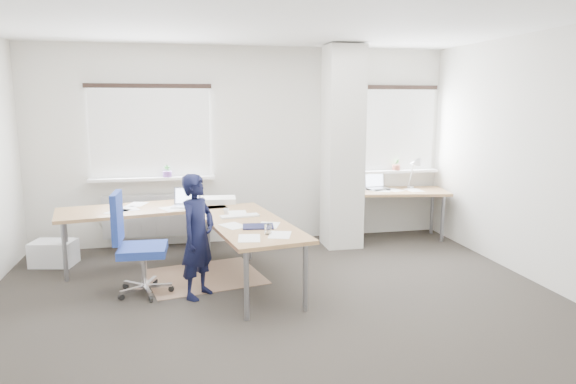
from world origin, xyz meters
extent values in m
plane|color=#2B2722|center=(0.00, 0.00, 0.00)|extent=(6.00, 6.00, 0.00)
cube|color=silver|center=(0.00, 2.50, 1.40)|extent=(6.00, 0.04, 2.80)
cube|color=silver|center=(0.00, -2.50, 1.40)|extent=(6.00, 0.04, 2.80)
cube|color=silver|center=(3.00, 0.00, 1.40)|extent=(0.04, 5.00, 2.80)
cube|color=white|center=(0.00, 0.00, 2.80)|extent=(6.00, 5.00, 0.04)
cube|color=silver|center=(1.30, 1.95, 1.39)|extent=(0.50, 0.50, 2.78)
cube|color=white|center=(-1.30, 2.47, 1.60)|extent=(1.60, 0.04, 1.20)
cube|color=white|center=(-1.30, 2.43, 1.60)|extent=(1.60, 0.02, 1.20)
cube|color=white|center=(-1.30, 2.40, 0.98)|extent=(1.70, 0.20, 0.04)
cube|color=white|center=(2.30, 2.47, 1.60)|extent=(1.20, 0.04, 1.20)
cube|color=white|center=(2.30, 2.43, 1.60)|extent=(1.20, 0.02, 1.20)
cube|color=white|center=(2.30, 2.40, 0.98)|extent=(1.30, 0.20, 0.04)
cube|color=silver|center=(-1.30, 2.42, 0.45)|extent=(1.40, 0.10, 0.60)
cylinder|color=#673D87|center=(-1.10, 2.38, 1.04)|extent=(0.12, 0.12, 0.08)
imported|color=#2B6829|center=(-1.10, 2.38, 1.08)|extent=(0.09, 0.06, 0.17)
cylinder|color=brown|center=(2.30, 2.38, 1.04)|extent=(0.12, 0.12, 0.08)
imported|color=#2B6829|center=(2.30, 2.38, 1.08)|extent=(0.09, 0.07, 0.17)
cube|color=#836147|center=(-0.69, 0.98, 0.00)|extent=(1.48, 1.32, 0.01)
cube|color=white|center=(-2.52, 1.82, 0.15)|extent=(0.58, 0.46, 0.31)
cube|color=#945F40|center=(-1.41, 1.62, 0.71)|extent=(2.11, 1.14, 0.04)
cube|color=#945F40|center=(-0.22, 0.61, 0.71)|extent=(1.14, 2.11, 0.04)
cylinder|color=gray|center=(-2.24, 1.17, 0.34)|extent=(0.05, 0.05, 0.69)
cylinder|color=gray|center=(-2.35, 1.76, 0.34)|extent=(0.05, 0.05, 0.69)
cylinder|color=gray|center=(-0.58, 2.07, 0.34)|extent=(0.05, 0.05, 0.69)
cylinder|color=gray|center=(-0.36, -0.33, 0.34)|extent=(0.05, 0.05, 0.69)
cylinder|color=gray|center=(0.23, -0.22, 0.34)|extent=(0.05, 0.05, 0.69)
cylinder|color=gray|center=(-0.08, 1.55, 0.34)|extent=(0.05, 0.05, 0.69)
cube|color=#B7B7BC|center=(-0.87, 1.57, 0.74)|extent=(0.37, 0.30, 0.01)
cube|color=#B7B7BC|center=(-0.85, 1.68, 0.85)|extent=(0.33, 0.11, 0.22)
cube|color=silver|center=(-0.85, 1.68, 0.85)|extent=(0.29, 0.09, 0.19)
cube|color=white|center=(-0.27, 0.86, 0.74)|extent=(0.45, 0.19, 0.02)
cube|color=black|center=(-0.14, 0.34, 0.74)|extent=(0.35, 0.28, 0.01)
cube|color=white|center=(-0.45, 1.75, 0.77)|extent=(0.47, 0.35, 0.07)
imported|color=white|center=(-0.41, 1.04, 0.76)|extent=(0.08, 0.08, 0.07)
cylinder|color=silver|center=(-0.09, 0.03, 0.78)|extent=(0.07, 0.07, 0.10)
cube|color=#945F40|center=(2.25, 2.15, 0.71)|extent=(1.50, 0.93, 0.04)
cylinder|color=gray|center=(1.62, 2.01, 0.34)|extent=(0.05, 0.05, 0.69)
cylinder|color=gray|center=(2.80, 1.80, 0.34)|extent=(0.05, 0.05, 0.69)
cylinder|color=gray|center=(1.70, 2.50, 0.34)|extent=(0.05, 0.05, 0.69)
cylinder|color=gray|center=(2.88, 2.29, 0.34)|extent=(0.05, 0.05, 0.69)
cube|color=#B7B7BC|center=(1.99, 2.33, 0.74)|extent=(0.36, 0.27, 0.01)
cube|color=#B7B7BC|center=(1.97, 2.44, 0.85)|extent=(0.33, 0.09, 0.22)
cube|color=silver|center=(1.97, 2.44, 0.85)|extent=(0.29, 0.07, 0.19)
cylinder|color=silver|center=(2.51, 2.29, 0.74)|extent=(0.10, 0.10, 0.02)
cylinder|color=silver|center=(2.51, 2.29, 0.93)|extent=(0.02, 0.16, 0.38)
cylinder|color=silver|center=(2.51, 2.17, 1.15)|extent=(0.02, 0.29, 0.13)
cone|color=silver|center=(2.51, 2.03, 1.13)|extent=(0.14, 0.16, 0.17)
cube|color=navy|center=(-1.34, 0.57, 0.49)|extent=(0.51, 0.51, 0.08)
cube|color=navy|center=(-1.58, 0.58, 0.85)|extent=(0.08, 0.43, 0.53)
cylinder|color=silver|center=(-1.34, 0.57, 0.29)|extent=(0.06, 0.06, 0.36)
cylinder|color=black|center=(-1.06, 0.56, 0.04)|extent=(0.06, 0.03, 0.06)
cylinder|color=black|center=(-1.24, 0.83, 0.04)|extent=(0.05, 0.07, 0.06)
cylinder|color=black|center=(-1.55, 0.74, 0.04)|extent=(0.07, 0.06, 0.06)
cylinder|color=black|center=(-1.57, 0.42, 0.04)|extent=(0.07, 0.06, 0.06)
cylinder|color=black|center=(-1.27, 0.31, 0.04)|extent=(0.05, 0.07, 0.06)
imported|color=black|center=(-0.77, 0.38, 0.65)|extent=(0.54, 0.57, 1.31)
camera|label=1|loc=(-0.92, -4.86, 2.04)|focal=32.00mm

